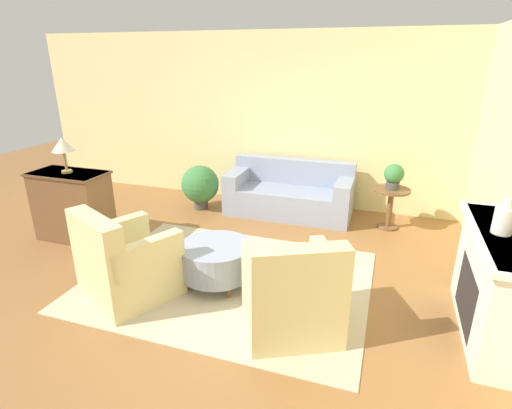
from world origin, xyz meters
TOP-DOWN VIEW (x-y plane):
  - ground_plane at (0.00, 0.00)m, footprint 16.00×16.00m
  - wall_back at (0.00, 2.82)m, footprint 9.52×0.12m
  - rug at (0.00, 0.00)m, footprint 3.12×2.40m
  - couch at (0.14, 2.27)m, footprint 1.97×0.84m
  - armchair_left at (-0.89, -0.63)m, footprint 1.11×1.11m
  - armchair_right at (0.89, -0.63)m, footprint 1.11×1.11m
  - ottoman_table at (-0.10, -0.09)m, footprint 0.81×0.81m
  - side_table at (1.69, 2.15)m, footprint 0.52×0.52m
  - fireplace at (2.57, -0.08)m, footprint 0.44×1.54m
  - dresser at (-2.45, 0.38)m, footprint 1.03×0.54m
  - vase_mantel_near at (2.55, -0.08)m, footprint 0.16×0.16m
  - potted_plant_on_side_table at (1.69, 2.15)m, footprint 0.28×0.28m
  - potted_plant_floor at (-1.31, 1.99)m, footprint 0.62×0.62m
  - table_lamp at (-2.45, 0.38)m, footprint 0.28×0.28m

SIDE VIEW (x-z plane):
  - ground_plane at x=0.00m, z-range 0.00..0.00m
  - rug at x=0.00m, z-range 0.00..0.01m
  - ottoman_table at x=-0.10m, z-range 0.07..0.53m
  - couch at x=0.14m, z-range -0.11..0.73m
  - armchair_left at x=-0.89m, z-range -0.11..0.86m
  - armchair_right at x=0.89m, z-range -0.11..0.86m
  - potted_plant_floor at x=-1.31m, z-range 0.04..0.78m
  - side_table at x=1.69m, z-range 0.11..0.72m
  - dresser at x=-2.45m, z-range 0.02..0.97m
  - fireplace at x=2.57m, z-range 0.03..1.03m
  - potted_plant_on_side_table at x=1.69m, z-range 0.63..1.00m
  - vase_mantel_near at x=2.55m, z-range 0.97..1.28m
  - table_lamp at x=-2.45m, z-range 1.08..1.55m
  - wall_back at x=0.00m, z-range 0.00..2.80m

